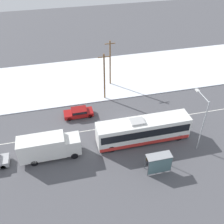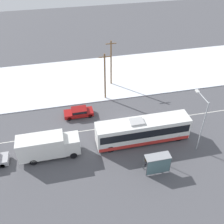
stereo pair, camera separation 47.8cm
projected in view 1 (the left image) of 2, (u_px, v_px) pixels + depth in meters
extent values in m
plane|color=#4C4C51|center=(127.00, 124.00, 38.05)|extent=(120.00, 120.00, 0.00)
cube|color=silver|center=(106.00, 76.00, 48.96)|extent=(80.00, 15.53, 0.12)
cube|color=silver|center=(127.00, 124.00, 38.05)|extent=(60.00, 0.12, 0.00)
cube|color=white|center=(143.00, 130.00, 34.39)|extent=(12.38, 2.55, 3.04)
cube|color=black|center=(143.00, 128.00, 34.16)|extent=(11.89, 2.57, 1.16)
cube|color=red|center=(143.00, 137.00, 35.15)|extent=(12.26, 2.57, 0.55)
cube|color=#B2B2B2|center=(137.00, 121.00, 33.21)|extent=(1.80, 1.40, 0.24)
cylinder|color=black|center=(179.00, 137.00, 35.20)|extent=(1.00, 0.28, 1.00)
cylinder|color=black|center=(172.00, 126.00, 36.94)|extent=(1.00, 0.28, 1.00)
cylinder|color=black|center=(111.00, 149.00, 33.45)|extent=(1.00, 0.28, 1.00)
cylinder|color=black|center=(107.00, 137.00, 35.20)|extent=(1.00, 0.28, 1.00)
cube|color=silver|center=(42.00, 147.00, 31.80)|extent=(5.60, 2.30, 2.75)
cube|color=silver|center=(73.00, 144.00, 32.68)|extent=(1.90, 2.18, 2.15)
cube|color=black|center=(80.00, 140.00, 32.59)|extent=(0.06, 1.96, 0.94)
cylinder|color=black|center=(74.00, 156.00, 32.58)|extent=(0.90, 0.26, 0.90)
cylinder|color=black|center=(73.00, 144.00, 34.15)|extent=(0.90, 0.26, 0.90)
cylinder|color=black|center=(34.00, 163.00, 31.68)|extent=(0.90, 0.26, 0.90)
cylinder|color=black|center=(34.00, 151.00, 33.24)|extent=(0.90, 0.26, 0.90)
cube|color=maroon|center=(79.00, 113.00, 39.26)|extent=(4.35, 1.80, 0.60)
cube|color=maroon|center=(79.00, 110.00, 38.96)|extent=(2.26, 1.66, 0.47)
cube|color=black|center=(79.00, 110.00, 38.95)|extent=(2.08, 1.69, 0.37)
cylinder|color=black|center=(69.00, 119.00, 38.51)|extent=(0.64, 0.22, 0.64)
cylinder|color=black|center=(68.00, 113.00, 39.72)|extent=(0.64, 0.22, 0.64)
cylinder|color=black|center=(90.00, 116.00, 39.08)|extent=(0.64, 0.22, 0.64)
cylinder|color=black|center=(88.00, 110.00, 40.29)|extent=(0.64, 0.22, 0.64)
cylinder|color=black|center=(3.00, 167.00, 31.33)|extent=(0.64, 0.22, 0.64)
cylinder|color=black|center=(4.00, 157.00, 32.55)|extent=(0.64, 0.22, 0.64)
cylinder|color=#23232D|center=(147.00, 163.00, 31.76)|extent=(0.12, 0.12, 0.77)
cylinder|color=#23232D|center=(149.00, 162.00, 31.81)|extent=(0.12, 0.12, 0.77)
cube|color=brown|center=(148.00, 159.00, 31.35)|extent=(0.40, 0.22, 0.64)
sphere|color=tan|center=(149.00, 156.00, 31.07)|extent=(0.27, 0.27, 0.27)
cylinder|color=brown|center=(146.00, 159.00, 31.33)|extent=(0.10, 0.10, 0.61)
cylinder|color=brown|center=(150.00, 158.00, 31.42)|extent=(0.10, 0.10, 0.61)
cube|color=gray|center=(159.00, 156.00, 29.99)|extent=(2.96, 1.20, 0.06)
cube|color=slate|center=(160.00, 166.00, 30.26)|extent=(2.84, 0.04, 2.16)
cylinder|color=#474C51|center=(145.00, 162.00, 30.88)|extent=(0.08, 0.08, 2.34)
cylinder|color=#474C51|center=(168.00, 157.00, 31.42)|extent=(0.08, 0.08, 2.34)
cylinder|color=#474C51|center=(148.00, 169.00, 30.02)|extent=(0.08, 0.08, 2.34)
cylinder|color=#474C51|center=(171.00, 164.00, 30.56)|extent=(0.08, 0.08, 2.34)
cylinder|color=#9EA3A8|center=(203.00, 127.00, 31.94)|extent=(0.14, 0.14, 7.50)
cylinder|color=#9EA3A8|center=(203.00, 96.00, 30.79)|extent=(0.10, 2.75, 0.10)
cube|color=silver|center=(197.00, 90.00, 31.89)|extent=(0.36, 0.60, 0.16)
cylinder|color=brown|center=(104.00, 77.00, 40.91)|extent=(0.24, 0.24, 7.92)
cube|color=brown|center=(104.00, 57.00, 38.80)|extent=(1.80, 0.12, 0.12)
cylinder|color=brown|center=(110.00, 64.00, 44.40)|extent=(0.24, 0.24, 8.11)
cube|color=brown|center=(110.00, 44.00, 42.23)|extent=(1.80, 0.12, 0.12)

